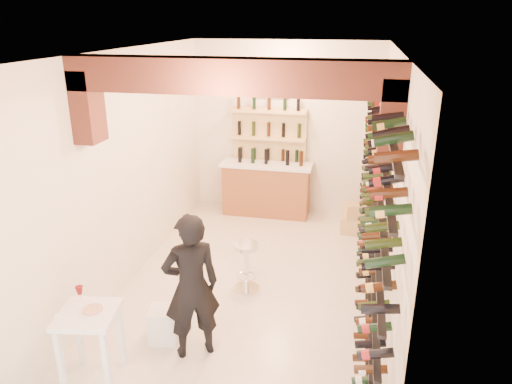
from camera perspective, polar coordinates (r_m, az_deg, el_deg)
ground at (r=6.96m, az=-0.53°, el=-10.94°), size 6.00×6.00×0.00m
room_shell at (r=5.87m, az=-1.15°, el=6.89°), size 3.52×6.02×3.21m
wine_rack at (r=6.17m, az=13.44°, el=0.20°), size 0.32×5.70×2.56m
back_counter at (r=9.15m, az=1.24°, el=0.58°), size 1.70×0.62×1.29m
back_shelving at (r=9.18m, az=1.55°, el=4.81°), size 1.40×0.31×2.73m
tasting_table at (r=5.30m, az=-19.17°, el=-14.59°), size 0.65×0.65×1.00m
white_stool at (r=5.94m, az=-10.82°, el=-15.10°), size 0.39×0.39×0.41m
person at (r=5.34m, az=-7.66°, el=-11.04°), size 0.74×0.67×1.70m
chrome_barstool at (r=6.67m, az=-1.15°, el=-8.43°), size 0.36×0.36×0.70m
crate_lower at (r=8.64m, az=11.69°, el=-3.81°), size 0.52×0.38×0.30m
crate_upper at (r=8.54m, az=11.81°, el=-2.13°), size 0.50×0.41×0.25m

